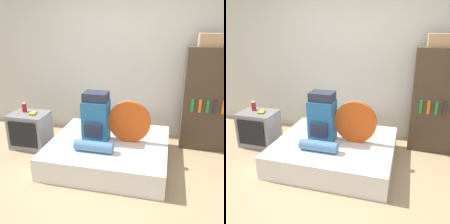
% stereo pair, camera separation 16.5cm
% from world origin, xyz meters
% --- Properties ---
extents(ground_plane, '(16.00, 16.00, 0.00)m').
position_xyz_m(ground_plane, '(0.00, 0.00, 0.00)').
color(ground_plane, tan).
extents(wall_back, '(8.00, 0.05, 2.60)m').
position_xyz_m(wall_back, '(0.00, 1.76, 1.30)').
color(wall_back, silver).
rests_on(wall_back, ground_plane).
extents(bed, '(1.67, 1.50, 0.32)m').
position_xyz_m(bed, '(0.00, 0.62, 0.16)').
color(bed, white).
rests_on(bed, ground_plane).
extents(backpack, '(0.36, 0.31, 0.72)m').
position_xyz_m(backpack, '(-0.19, 0.62, 0.67)').
color(backpack, '#23669E').
rests_on(backpack, bed).
extents(tent_bag, '(0.60, 0.07, 0.60)m').
position_xyz_m(tent_bag, '(0.28, 0.68, 0.62)').
color(tent_bag, '#D14C14').
rests_on(tent_bag, bed).
extents(sleeping_roll, '(0.52, 0.15, 0.15)m').
position_xyz_m(sleeping_roll, '(-0.12, 0.27, 0.40)').
color(sleeping_roll, teal).
rests_on(sleeping_roll, bed).
extents(television, '(0.59, 0.46, 0.57)m').
position_xyz_m(television, '(-1.37, 0.78, 0.29)').
color(television, gray).
rests_on(television, ground_plane).
extents(canister, '(0.07, 0.07, 0.15)m').
position_xyz_m(canister, '(-1.47, 0.85, 0.65)').
color(canister, '#B2191E').
rests_on(canister, television).
extents(banana_bunch, '(0.14, 0.18, 0.04)m').
position_xyz_m(banana_bunch, '(-1.28, 0.79, 0.59)').
color(banana_bunch, yellow).
rests_on(banana_bunch, television).
extents(bookshelf, '(0.83, 0.40, 1.61)m').
position_xyz_m(bookshelf, '(1.43, 1.45, 0.81)').
color(bookshelf, '#473828').
rests_on(bookshelf, ground_plane).
extents(cardboard_box, '(0.33, 0.27, 0.19)m').
position_xyz_m(cardboard_box, '(1.33, 1.46, 1.71)').
color(cardboard_box, tan).
rests_on(cardboard_box, bookshelf).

